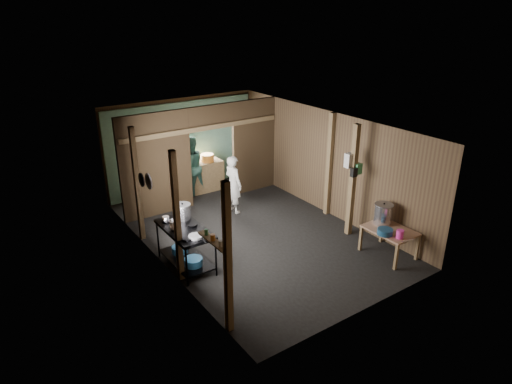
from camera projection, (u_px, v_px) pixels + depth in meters
floor at (251, 233)px, 10.47m from camera, size 4.50×7.00×0.00m
ceiling at (251, 124)px, 9.47m from camera, size 4.50×7.00×0.00m
wall_back at (182, 144)px, 12.63m from camera, size 4.50×0.00×2.60m
wall_front at (371, 244)px, 7.31m from camera, size 4.50×0.00×2.60m
wall_left at (156, 204)px, 8.79m from camera, size 0.00×7.00×2.60m
wall_right at (326, 162)px, 11.15m from camera, size 0.00×7.00×2.60m
partition_left at (156, 165)px, 10.95m from camera, size 1.85×0.10×2.60m
partition_right at (254, 146)px, 12.47m from camera, size 1.35×0.10×2.60m
partition_header at (211, 117)px, 11.39m from camera, size 1.30×0.10×0.60m
turquoise_panel at (183, 146)px, 12.61m from camera, size 4.40×0.06×2.50m
back_counter at (202, 177)px, 12.71m from camera, size 1.20×0.50×0.85m
wall_clock at (190, 123)px, 12.46m from camera, size 0.20×0.03×0.20m
post_left_a at (228, 260)px, 6.85m from camera, size 0.10×0.12×2.60m
post_left_b at (177, 218)px, 8.22m from camera, size 0.10×0.12×2.60m
post_left_c at (137, 185)px, 9.74m from camera, size 0.10×0.12×2.60m
post_right at (329, 165)px, 10.96m from camera, size 0.10×0.12×2.60m
post_free at (352, 181)px, 9.95m from camera, size 0.12×0.12×2.60m
cross_beam at (203, 128)px, 11.32m from camera, size 4.40×0.12×0.12m
pan_lid_big at (148, 181)px, 8.98m from camera, size 0.03×0.34×0.34m
pan_lid_small at (142, 180)px, 9.33m from camera, size 0.03×0.30×0.30m
wall_shelf at (213, 241)px, 7.21m from camera, size 0.14×0.80×0.03m
jar_white at (221, 244)px, 6.99m from camera, size 0.07×0.07×0.10m
jar_yellow at (213, 237)px, 7.18m from camera, size 0.08×0.08×0.10m
jar_green at (206, 232)px, 7.35m from camera, size 0.06×0.06×0.10m
bag_white at (350, 160)px, 9.80m from camera, size 0.22×0.15×0.32m
bag_green at (358, 169)px, 9.83m from camera, size 0.16×0.12×0.24m
bag_black at (354, 172)px, 9.76m from camera, size 0.14×0.10×0.20m
gas_range at (186, 247)px, 8.98m from camera, size 0.75×1.45×0.86m
prep_table at (389, 242)px, 9.43m from camera, size 0.74×1.02×0.60m
stove_pot_large at (183, 212)px, 9.16m from camera, size 0.35×0.35×0.34m
stove_pot_med at (175, 225)px, 8.73m from camera, size 0.28×0.28×0.21m
stove_saucepan at (166, 219)px, 9.10m from camera, size 0.17×0.17×0.09m
frying_pan at (196, 236)px, 8.44m from camera, size 0.36×0.54×0.07m
blue_tub_front at (193, 262)px, 8.82m from camera, size 0.36×0.36×0.15m
blue_tub_back at (180, 249)px, 9.29m from camera, size 0.34×0.34×0.13m
stock_pot at (383, 214)px, 9.51m from camera, size 0.52×0.52×0.47m
wash_basin at (385, 232)px, 9.09m from camera, size 0.42×0.42×0.12m
pink_bucket at (400, 234)px, 8.93m from camera, size 0.19×0.19×0.18m
knife at (408, 240)px, 8.86m from camera, size 0.30×0.09×0.01m
yellow_tub at (207, 158)px, 12.61m from camera, size 0.37×0.37×0.21m
red_cup at (192, 162)px, 12.37m from camera, size 0.13×0.13×0.15m
cook at (233, 184)px, 11.29m from camera, size 0.42×0.59×1.49m
worker_back at (191, 166)px, 12.31m from camera, size 0.87×0.71×1.66m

